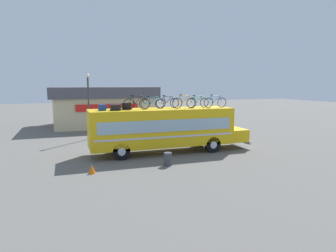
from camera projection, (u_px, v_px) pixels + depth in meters
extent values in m
plane|color=#605E59|center=(162.00, 153.00, 20.66)|extent=(120.00, 120.00, 0.00)
cube|color=yellow|center=(162.00, 127.00, 20.41)|extent=(9.76, 2.50, 2.48)
cube|color=yellow|center=(233.00, 134.00, 22.33)|extent=(1.37, 2.30, 0.88)
cube|color=#99B7C6|center=(168.00, 126.00, 19.19)|extent=(8.98, 0.04, 0.77)
cube|color=#99B7C6|center=(157.00, 121.00, 21.56)|extent=(8.98, 0.04, 0.77)
cube|color=silver|center=(168.00, 137.00, 19.29)|extent=(9.37, 0.03, 0.12)
cube|color=silver|center=(157.00, 131.00, 21.67)|extent=(9.37, 0.03, 0.12)
cube|color=silver|center=(241.00, 140.00, 22.64)|extent=(0.16, 2.38, 0.24)
cylinder|color=black|center=(213.00, 145.00, 20.62)|extent=(1.10, 0.28, 1.10)
cylinder|color=silver|center=(213.00, 145.00, 20.62)|extent=(0.49, 0.30, 0.49)
cylinder|color=black|center=(199.00, 139.00, 22.70)|extent=(1.10, 0.28, 1.10)
cylinder|color=silver|center=(199.00, 139.00, 22.70)|extent=(0.49, 0.30, 0.49)
cylinder|color=black|center=(121.00, 151.00, 18.56)|extent=(1.10, 0.28, 1.10)
cylinder|color=silver|center=(121.00, 151.00, 18.56)|extent=(0.49, 0.30, 0.49)
cylinder|color=black|center=(115.00, 145.00, 20.64)|extent=(1.10, 0.28, 1.10)
cylinder|color=silver|center=(115.00, 145.00, 20.64)|extent=(0.49, 0.30, 0.49)
cube|color=#193899|center=(102.00, 108.00, 18.80)|extent=(0.46, 0.40, 0.37)
cube|color=black|center=(115.00, 108.00, 18.87)|extent=(0.60, 0.54, 0.37)
cube|color=black|center=(126.00, 106.00, 19.58)|extent=(0.56, 0.41, 0.44)
torus|color=black|center=(129.00, 104.00, 19.26)|extent=(0.73, 0.04, 0.73)
torus|color=black|center=(144.00, 104.00, 19.60)|extent=(0.73, 0.04, 0.73)
cylinder|color=black|center=(133.00, 100.00, 19.32)|extent=(0.20, 0.04, 0.52)
cylinder|color=black|center=(138.00, 100.00, 19.43)|extent=(0.48, 0.04, 0.50)
cylinder|color=black|center=(137.00, 96.00, 19.37)|extent=(0.62, 0.04, 0.07)
cylinder|color=black|center=(132.00, 104.00, 19.32)|extent=(0.39, 0.03, 0.05)
cylinder|color=black|center=(130.00, 100.00, 19.26)|extent=(0.25, 0.03, 0.54)
cylinder|color=black|center=(143.00, 100.00, 19.53)|extent=(0.22, 0.03, 0.51)
cylinder|color=silver|center=(142.00, 96.00, 19.46)|extent=(0.03, 0.44, 0.03)
ellipsoid|color=black|center=(132.00, 95.00, 19.26)|extent=(0.20, 0.08, 0.06)
torus|color=black|center=(145.00, 104.00, 20.13)|extent=(0.65, 0.04, 0.65)
torus|color=black|center=(160.00, 104.00, 20.46)|extent=(0.65, 0.04, 0.65)
cylinder|color=#197FDB|center=(150.00, 100.00, 20.20)|extent=(0.20, 0.04, 0.46)
cylinder|color=#197FDB|center=(154.00, 100.00, 20.30)|extent=(0.47, 0.04, 0.44)
cylinder|color=#197FDB|center=(153.00, 97.00, 20.24)|extent=(0.61, 0.04, 0.07)
cylinder|color=#197FDB|center=(148.00, 104.00, 20.20)|extent=(0.39, 0.03, 0.05)
cylinder|color=#197FDB|center=(147.00, 100.00, 20.14)|extent=(0.25, 0.03, 0.48)
cylinder|color=#197FDB|center=(158.00, 100.00, 20.40)|extent=(0.21, 0.03, 0.45)
cylinder|color=silver|center=(157.00, 97.00, 20.34)|extent=(0.03, 0.44, 0.03)
ellipsoid|color=black|center=(148.00, 96.00, 20.14)|extent=(0.20, 0.08, 0.06)
torus|color=black|center=(161.00, 103.00, 20.53)|extent=(0.68, 0.04, 0.68)
torus|color=black|center=(174.00, 103.00, 20.86)|extent=(0.68, 0.04, 0.68)
cylinder|color=black|center=(165.00, 100.00, 20.59)|extent=(0.19, 0.04, 0.48)
cylinder|color=black|center=(169.00, 100.00, 20.69)|extent=(0.47, 0.04, 0.46)
cylinder|color=black|center=(168.00, 96.00, 20.64)|extent=(0.60, 0.04, 0.07)
cylinder|color=black|center=(163.00, 103.00, 20.59)|extent=(0.38, 0.03, 0.05)
cylinder|color=black|center=(162.00, 100.00, 20.53)|extent=(0.25, 0.03, 0.50)
cylinder|color=black|center=(173.00, 100.00, 20.80)|extent=(0.21, 0.03, 0.47)
cylinder|color=silver|center=(172.00, 96.00, 20.73)|extent=(0.03, 0.44, 0.03)
ellipsoid|color=black|center=(164.00, 96.00, 20.53)|extent=(0.20, 0.08, 0.06)
torus|color=black|center=(177.00, 103.00, 20.30)|extent=(0.73, 0.04, 0.73)
torus|color=black|center=(191.00, 103.00, 20.65)|extent=(0.73, 0.04, 0.73)
cylinder|color=orange|center=(182.00, 99.00, 20.37)|extent=(0.20, 0.04, 0.52)
cylinder|color=orange|center=(186.00, 99.00, 20.47)|extent=(0.49, 0.04, 0.50)
cylinder|color=orange|center=(185.00, 96.00, 20.41)|extent=(0.64, 0.04, 0.07)
cylinder|color=orange|center=(180.00, 103.00, 20.37)|extent=(0.40, 0.03, 0.05)
cylinder|color=orange|center=(179.00, 99.00, 20.30)|extent=(0.26, 0.03, 0.54)
cylinder|color=orange|center=(190.00, 99.00, 20.58)|extent=(0.22, 0.03, 0.51)
cylinder|color=silver|center=(189.00, 95.00, 20.51)|extent=(0.03, 0.44, 0.03)
ellipsoid|color=black|center=(180.00, 95.00, 20.30)|extent=(0.20, 0.08, 0.06)
torus|color=black|center=(191.00, 103.00, 21.02)|extent=(0.67, 0.04, 0.67)
torus|color=black|center=(204.00, 103.00, 21.36)|extent=(0.67, 0.04, 0.67)
cylinder|color=green|center=(195.00, 99.00, 21.09)|extent=(0.20, 0.04, 0.48)
cylinder|color=green|center=(199.00, 99.00, 21.19)|extent=(0.48, 0.04, 0.46)
cylinder|color=green|center=(198.00, 96.00, 21.13)|extent=(0.63, 0.04, 0.07)
cylinder|color=green|center=(193.00, 103.00, 21.09)|extent=(0.40, 0.03, 0.05)
cylinder|color=green|center=(192.00, 99.00, 21.03)|extent=(0.25, 0.03, 0.50)
cylinder|color=green|center=(203.00, 100.00, 21.30)|extent=(0.22, 0.03, 0.47)
cylinder|color=silver|center=(202.00, 96.00, 21.23)|extent=(0.03, 0.44, 0.03)
ellipsoid|color=black|center=(194.00, 95.00, 21.02)|extent=(0.20, 0.08, 0.06)
torus|color=black|center=(208.00, 103.00, 20.95)|extent=(0.70, 0.04, 0.70)
torus|color=black|center=(222.00, 103.00, 21.30)|extent=(0.70, 0.04, 0.70)
cylinder|color=#197FDB|center=(213.00, 99.00, 21.02)|extent=(0.21, 0.04, 0.50)
cylinder|color=#197FDB|center=(217.00, 99.00, 21.12)|extent=(0.50, 0.04, 0.48)
cylinder|color=#197FDB|center=(216.00, 96.00, 21.06)|extent=(0.65, 0.04, 0.07)
cylinder|color=#197FDB|center=(211.00, 103.00, 21.01)|extent=(0.41, 0.03, 0.05)
cylinder|color=#197FDB|center=(210.00, 99.00, 20.95)|extent=(0.26, 0.03, 0.52)
cylinder|color=#197FDB|center=(221.00, 99.00, 21.23)|extent=(0.22, 0.03, 0.49)
cylinder|color=silver|center=(220.00, 95.00, 21.16)|extent=(0.03, 0.44, 0.03)
ellipsoid|color=black|center=(212.00, 95.00, 20.95)|extent=(0.20, 0.08, 0.06)
cube|color=beige|center=(103.00, 111.00, 34.15)|extent=(10.47, 7.25, 3.20)
cube|color=#4C4C56|center=(103.00, 92.00, 33.85)|extent=(11.31, 7.83, 1.16)
cube|color=red|center=(107.00, 108.00, 30.57)|extent=(6.28, 0.16, 0.70)
cylinder|color=#3F3F47|center=(168.00, 159.00, 17.34)|extent=(0.48, 0.48, 0.76)
cone|color=orange|center=(92.00, 169.00, 15.81)|extent=(0.39, 0.39, 0.47)
cylinder|color=#38383D|center=(89.00, 108.00, 25.38)|extent=(0.14, 0.14, 5.31)
sphere|color=#F2EDCC|center=(88.00, 76.00, 25.00)|extent=(0.30, 0.30, 0.30)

